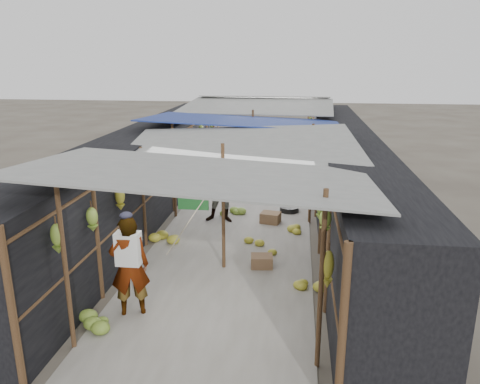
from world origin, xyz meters
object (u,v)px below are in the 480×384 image
at_px(shopper_blue, 222,188).
at_px(vendor_seated, 282,171).
at_px(black_basin, 289,209).
at_px(vendor_elderly, 130,266).
at_px(crate_near, 270,218).

height_order(shopper_blue, vendor_seated, shopper_blue).
distance_m(black_basin, vendor_elderly, 6.33).
relative_size(crate_near, vendor_seated, 0.48).
bearing_deg(vendor_elderly, crate_near, -132.62).
xyz_separation_m(crate_near, vendor_elderly, (-2.05, -4.77, 0.73)).
relative_size(shopper_blue, vendor_seated, 1.85).
relative_size(vendor_elderly, shopper_blue, 0.94).
distance_m(crate_near, shopper_blue, 1.49).
bearing_deg(vendor_elderly, shopper_blue, -118.74).
height_order(crate_near, vendor_seated, vendor_seated).
height_order(crate_near, vendor_elderly, vendor_elderly).
bearing_deg(shopper_blue, black_basin, 31.54).
height_order(crate_near, shopper_blue, shopper_blue).
distance_m(shopper_blue, vendor_seated, 4.10).
height_order(black_basin, shopper_blue, shopper_blue).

